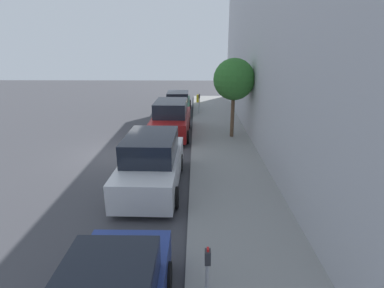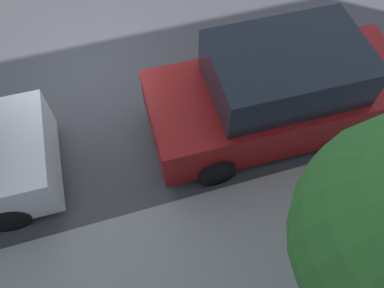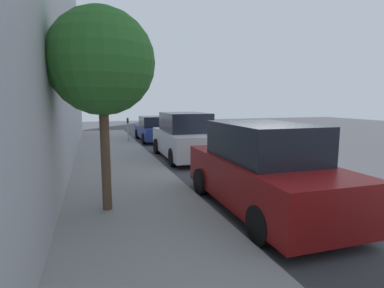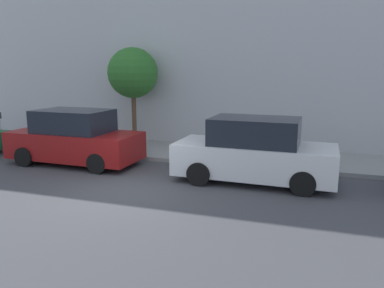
# 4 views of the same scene
# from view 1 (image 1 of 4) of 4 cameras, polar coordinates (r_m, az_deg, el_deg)

# --- Properties ---
(ground_plane) EXTENTS (60.00, 60.00, 0.00)m
(ground_plane) POSITION_cam_1_polar(r_m,az_deg,el_deg) (14.66, -13.98, -1.99)
(ground_plane) COLOR #424247
(sidewalk) EXTENTS (3.16, 32.00, 0.15)m
(sidewalk) POSITION_cam_1_polar(r_m,az_deg,el_deg) (14.22, 6.22, -1.86)
(sidewalk) COLOR gray
(sidewalk) RESTS_ON ground_plane
(building_facade) EXTENTS (2.00, 32.00, 10.07)m
(building_facade) POSITION_cam_1_polar(r_m,az_deg,el_deg) (13.83, 18.23, 17.80)
(building_facade) COLOR #B7B7BC
(building_facade) RESTS_ON ground_plane
(parked_suv_second) EXTENTS (2.08, 4.84, 1.98)m
(parked_suv_second) POSITION_cam_1_polar(r_m,az_deg,el_deg) (10.89, -7.68, -3.63)
(parked_suv_second) COLOR silver
(parked_suv_second) RESTS_ON ground_plane
(parked_suv_third) EXTENTS (2.08, 4.84, 1.98)m
(parked_suv_third) POSITION_cam_1_polar(r_m,az_deg,el_deg) (17.09, -3.98, 4.72)
(parked_suv_third) COLOR maroon
(parked_suv_third) RESTS_ON ground_plane
(parked_sedan_fourth) EXTENTS (1.92, 4.53, 1.54)m
(parked_sedan_fourth) POSITION_cam_1_polar(r_m,az_deg,el_deg) (23.04, -2.71, 7.85)
(parked_sedan_fourth) COLOR #14512D
(parked_sedan_fourth) RESTS_ON ground_plane
(parking_meter_near) EXTENTS (0.11, 0.15, 1.38)m
(parking_meter_near) POSITION_cam_1_polar(r_m,az_deg,el_deg) (6.04, 2.95, -23.20)
(parking_meter_near) COLOR #ADADB2
(parking_meter_near) RESTS_ON sidewalk
(parking_meter_far) EXTENTS (0.11, 0.15, 1.43)m
(parking_meter_far) POSITION_cam_1_polar(r_m,az_deg,el_deg) (21.96, 1.39, 8.14)
(parking_meter_far) COLOR #ADADB2
(parking_meter_far) RESTS_ON sidewalk
(street_tree) EXTENTS (2.16, 2.16, 4.18)m
(street_tree) POSITION_cam_1_polar(r_m,az_deg,el_deg) (16.05, 8.01, 12.05)
(street_tree) COLOR brown
(street_tree) RESTS_ON sidewalk
(fire_hydrant) EXTENTS (0.20, 0.20, 0.69)m
(fire_hydrant) POSITION_cam_1_polar(r_m,az_deg,el_deg) (26.24, 1.07, 8.68)
(fire_hydrant) COLOR gold
(fire_hydrant) RESTS_ON sidewalk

